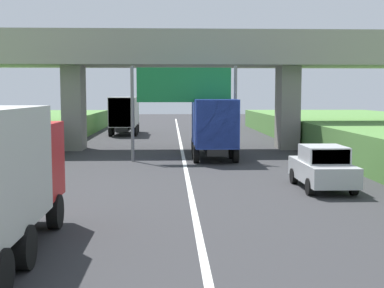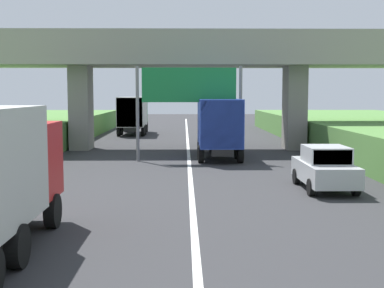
% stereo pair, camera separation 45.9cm
% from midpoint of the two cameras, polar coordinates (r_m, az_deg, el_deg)
% --- Properties ---
extents(lane_centre_stripe, '(0.20, 101.50, 0.01)m').
position_cam_midpoint_polar(lane_centre_stripe, '(27.87, 0.18, -2.20)').
color(lane_centre_stripe, white).
rests_on(lane_centre_stripe, ground).
extents(overpass_bridge, '(40.00, 4.80, 7.77)m').
position_cam_midpoint_polar(overpass_bridge, '(35.37, -0.05, 8.94)').
color(overpass_bridge, gray).
rests_on(overpass_bridge, ground).
extents(overhead_highway_sign, '(5.88, 0.18, 5.27)m').
position_cam_midpoint_polar(overhead_highway_sign, '(28.95, 0.13, 5.79)').
color(overhead_highway_sign, slate).
rests_on(overhead_highway_sign, ground).
extents(truck_green, '(2.44, 7.30, 3.44)m').
position_cam_midpoint_polar(truck_green, '(48.56, -6.15, 3.33)').
color(truck_green, black).
rests_on(truck_green, ground).
extents(truck_blue, '(2.44, 7.30, 3.44)m').
position_cam_midpoint_polar(truck_blue, '(30.53, 3.29, 2.10)').
color(truck_blue, black).
rests_on(truck_blue, ground).
extents(car_silver, '(1.86, 4.10, 1.72)m').
position_cam_midpoint_polar(car_silver, '(21.05, 14.89, -2.54)').
color(car_silver, '#B2B5B7').
rests_on(car_silver, ground).
extents(construction_barrel_4, '(0.57, 0.57, 0.90)m').
position_cam_midpoint_polar(construction_barrel_4, '(20.13, -18.25, -4.14)').
color(construction_barrel_4, orange).
rests_on(construction_barrel_4, ground).
extents(construction_barrel_5, '(0.57, 0.57, 0.90)m').
position_cam_midpoint_polar(construction_barrel_5, '(23.70, -15.71, -2.66)').
color(construction_barrel_5, orange).
rests_on(construction_barrel_5, ground).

